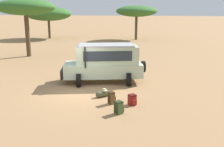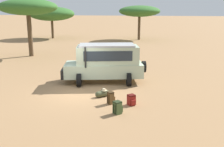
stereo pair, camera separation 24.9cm
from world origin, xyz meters
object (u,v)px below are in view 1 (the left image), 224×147
(safari_vehicle, at_px, (105,62))
(acacia_tree_far_left, at_px, (48,14))
(backpack_near_rear_wheel, at_px, (132,100))
(backpack_beside_front_wheel, at_px, (119,108))
(acacia_tree_left_mid, at_px, (25,7))
(backpack_cluster_center, at_px, (112,98))
(duffel_bag_low_black_case, at_px, (103,94))
(acacia_tree_centre_back, at_px, (137,11))

(safari_vehicle, relative_size, acacia_tree_far_left, 0.76)
(backpack_near_rear_wheel, height_order, acacia_tree_far_left, acacia_tree_far_left)
(backpack_beside_front_wheel, xyz_separation_m, acacia_tree_far_left, (-15.71, 28.24, 3.51))
(safari_vehicle, distance_m, backpack_near_rear_wheel, 4.55)
(backpack_beside_front_wheel, bearing_deg, acacia_tree_left_mid, 130.98)
(backpack_near_rear_wheel, bearing_deg, backpack_cluster_center, -177.80)
(backpack_cluster_center, bearing_deg, safari_vehicle, 106.73)
(backpack_near_rear_wheel, height_order, acacia_tree_left_mid, acacia_tree_left_mid)
(safari_vehicle, distance_m, duffel_bag_low_black_case, 3.17)
(acacia_tree_far_left, bearing_deg, acacia_tree_centre_back, 3.45)
(backpack_near_rear_wheel, distance_m, acacia_tree_left_mid, 16.99)
(acacia_tree_left_mid, relative_size, acacia_tree_centre_back, 0.87)
(acacia_tree_far_left, distance_m, acacia_tree_left_mid, 16.12)
(safari_vehicle, xyz_separation_m, backpack_beside_front_wheel, (1.73, -5.06, -1.01))
(duffel_bag_low_black_case, bearing_deg, backpack_beside_front_wheel, -60.29)
(safari_vehicle, relative_size, backpack_near_rear_wheel, 10.36)
(acacia_tree_far_left, bearing_deg, duffel_bag_low_black_case, -60.96)
(acacia_tree_centre_back, bearing_deg, backpack_beside_front_wheel, -85.93)
(backpack_near_rear_wheel, relative_size, acacia_tree_centre_back, 0.08)
(backpack_cluster_center, bearing_deg, acacia_tree_centre_back, 93.10)
(safari_vehicle, relative_size, acacia_tree_centre_back, 0.83)
(acacia_tree_left_mid, distance_m, acacia_tree_centre_back, 18.61)
(backpack_beside_front_wheel, relative_size, duffel_bag_low_black_case, 0.84)
(backpack_cluster_center, xyz_separation_m, acacia_tree_far_left, (-15.15, 27.06, 3.49))
(backpack_beside_front_wheel, height_order, backpack_cluster_center, backpack_cluster_center)
(duffel_bag_low_black_case, relative_size, acacia_tree_centre_back, 0.11)
(acacia_tree_far_left, bearing_deg, acacia_tree_left_mid, -73.45)
(safari_vehicle, xyz_separation_m, duffel_bag_low_black_case, (0.50, -2.92, -1.12))
(safari_vehicle, height_order, acacia_tree_left_mid, acacia_tree_left_mid)
(backpack_beside_front_wheel, distance_m, backpack_cluster_center, 1.30)
(backpack_beside_front_wheel, bearing_deg, acacia_tree_centre_back, 94.07)
(acacia_tree_far_left, height_order, acacia_tree_centre_back, acacia_tree_centre_back)
(acacia_tree_far_left, xyz_separation_m, acacia_tree_centre_back, (13.64, 0.82, 0.42))
(backpack_beside_front_wheel, xyz_separation_m, acacia_tree_left_mid, (-11.13, 12.81, 4.42))
(backpack_cluster_center, bearing_deg, acacia_tree_left_mid, 132.24)
(safari_vehicle, bearing_deg, acacia_tree_centre_back, 90.81)
(backpack_beside_front_wheel, relative_size, acacia_tree_centre_back, 0.09)
(safari_vehicle, relative_size, backpack_beside_front_wheel, 9.31)
(backpack_cluster_center, distance_m, duffel_bag_low_black_case, 1.18)
(duffel_bag_low_black_case, xyz_separation_m, acacia_tree_far_left, (-14.49, 26.09, 3.62))
(safari_vehicle, relative_size, acacia_tree_left_mid, 0.95)
(backpack_beside_front_wheel, distance_m, duffel_bag_low_black_case, 2.47)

